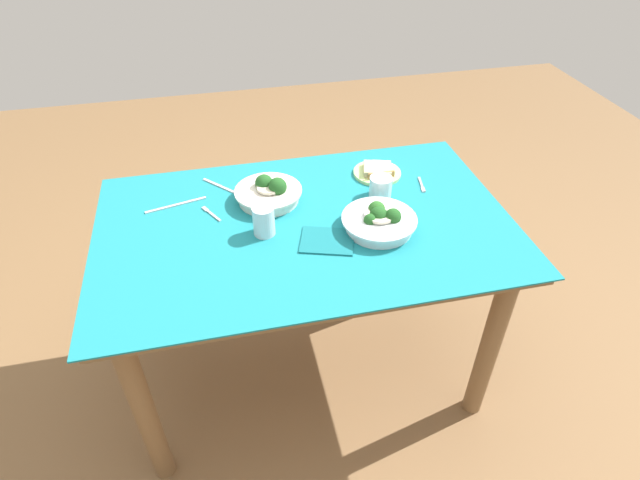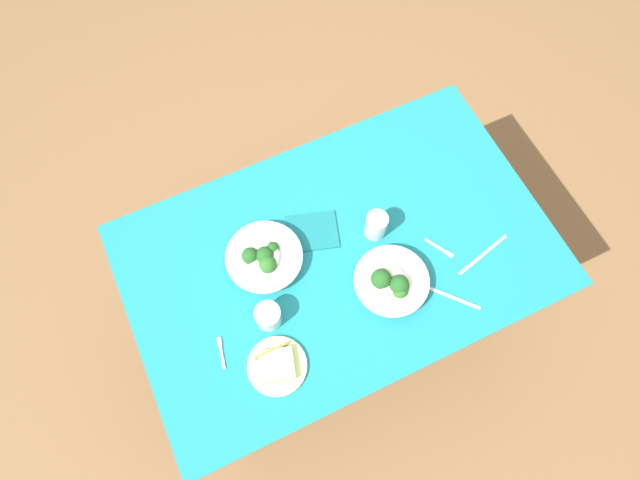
{
  "view_description": "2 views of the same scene",
  "coord_description": "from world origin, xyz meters",
  "px_view_note": "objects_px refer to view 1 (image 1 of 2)",
  "views": [
    {
      "loc": [
        -0.25,
        -1.35,
        1.78
      ],
      "look_at": [
        0.03,
        -0.11,
        0.76
      ],
      "focal_mm": 29.0,
      "sensor_mm": 36.0,
      "label": 1
    },
    {
      "loc": [
        0.32,
        0.53,
        2.35
      ],
      "look_at": [
        0.04,
        -0.07,
        0.76
      ],
      "focal_mm": 29.73,
      "sensor_mm": 36.0,
      "label": 2
    }
  ],
  "objects_px": {
    "water_glass_side": "(264,221)",
    "table_knife_right": "(223,188)",
    "water_glass_center": "(381,187)",
    "broccoli_bowl_near": "(379,221)",
    "broccoli_bowl_far": "(269,192)",
    "fork_by_far_bowl": "(422,185)",
    "fork_by_near_bowl": "(211,213)",
    "bread_side_plate": "(377,172)",
    "napkin_folded_upper": "(327,241)",
    "table_knife_left": "(176,205)"
  },
  "relations": [
    {
      "from": "fork_by_far_bowl",
      "to": "fork_by_near_bowl",
      "type": "xyz_separation_m",
      "value": [
        -0.76,
        -0.01,
        0.0
      ]
    },
    {
      "from": "broccoli_bowl_far",
      "to": "fork_by_near_bowl",
      "type": "relative_size",
      "value": 2.4
    },
    {
      "from": "broccoli_bowl_far",
      "to": "water_glass_side",
      "type": "relative_size",
      "value": 2.36
    },
    {
      "from": "fork_by_far_bowl",
      "to": "fork_by_near_bowl",
      "type": "bearing_deg",
      "value": -78.64
    },
    {
      "from": "table_knife_left",
      "to": "broccoli_bowl_near",
      "type": "bearing_deg",
      "value": 143.06
    },
    {
      "from": "broccoli_bowl_near",
      "to": "table_knife_left",
      "type": "bearing_deg",
      "value": 156.63
    },
    {
      "from": "water_glass_side",
      "to": "table_knife_left",
      "type": "relative_size",
      "value": 0.47
    },
    {
      "from": "fork_by_near_bowl",
      "to": "table_knife_right",
      "type": "height_order",
      "value": "same"
    },
    {
      "from": "fork_by_far_bowl",
      "to": "table_knife_left",
      "type": "bearing_deg",
      "value": -83.71
    },
    {
      "from": "water_glass_side",
      "to": "fork_by_far_bowl",
      "type": "height_order",
      "value": "water_glass_side"
    },
    {
      "from": "water_glass_center",
      "to": "table_knife_right",
      "type": "xyz_separation_m",
      "value": [
        -0.54,
        0.17,
        -0.04
      ]
    },
    {
      "from": "bread_side_plate",
      "to": "water_glass_side",
      "type": "xyz_separation_m",
      "value": [
        -0.47,
        -0.27,
        0.04
      ]
    },
    {
      "from": "water_glass_center",
      "to": "water_glass_side",
      "type": "bearing_deg",
      "value": -163.89
    },
    {
      "from": "water_glass_side",
      "to": "table_knife_right",
      "type": "height_order",
      "value": "water_glass_side"
    },
    {
      "from": "broccoli_bowl_near",
      "to": "water_glass_center",
      "type": "distance_m",
      "value": 0.19
    },
    {
      "from": "broccoli_bowl_near",
      "to": "water_glass_center",
      "type": "xyz_separation_m",
      "value": [
        0.06,
        0.18,
        0.01
      ]
    },
    {
      "from": "bread_side_plate",
      "to": "broccoli_bowl_near",
      "type": "bearing_deg",
      "value": -106.78
    },
    {
      "from": "water_glass_side",
      "to": "fork_by_far_bowl",
      "type": "xyz_separation_m",
      "value": [
        0.6,
        0.15,
        -0.05
      ]
    },
    {
      "from": "water_glass_side",
      "to": "napkin_folded_upper",
      "type": "height_order",
      "value": "water_glass_side"
    },
    {
      "from": "water_glass_center",
      "to": "fork_by_near_bowl",
      "type": "height_order",
      "value": "water_glass_center"
    },
    {
      "from": "broccoli_bowl_near",
      "to": "table_knife_right",
      "type": "height_order",
      "value": "broccoli_bowl_near"
    },
    {
      "from": "bread_side_plate",
      "to": "water_glass_center",
      "type": "xyz_separation_m",
      "value": [
        -0.03,
        -0.14,
        0.03
      ]
    },
    {
      "from": "broccoli_bowl_near",
      "to": "napkin_folded_upper",
      "type": "height_order",
      "value": "broccoli_bowl_near"
    },
    {
      "from": "water_glass_side",
      "to": "table_knife_right",
      "type": "distance_m",
      "value": 0.32
    },
    {
      "from": "water_glass_center",
      "to": "fork_by_far_bowl",
      "type": "distance_m",
      "value": 0.18
    },
    {
      "from": "water_glass_center",
      "to": "napkin_folded_upper",
      "type": "bearing_deg",
      "value": -139.06
    },
    {
      "from": "broccoli_bowl_near",
      "to": "water_glass_side",
      "type": "xyz_separation_m",
      "value": [
        -0.37,
        0.06,
        0.02
      ]
    },
    {
      "from": "fork_by_far_bowl",
      "to": "table_knife_right",
      "type": "relative_size",
      "value": 0.49
    },
    {
      "from": "bread_side_plate",
      "to": "napkin_folded_upper",
      "type": "relative_size",
      "value": 1.07
    },
    {
      "from": "broccoli_bowl_far",
      "to": "table_knife_right",
      "type": "xyz_separation_m",
      "value": [
        -0.15,
        0.11,
        -0.03
      ]
    },
    {
      "from": "water_glass_side",
      "to": "napkin_folded_upper",
      "type": "relative_size",
      "value": 0.6
    },
    {
      "from": "bread_side_plate",
      "to": "water_glass_center",
      "type": "bearing_deg",
      "value": -103.85
    },
    {
      "from": "broccoli_bowl_near",
      "to": "water_glass_side",
      "type": "height_order",
      "value": "water_glass_side"
    },
    {
      "from": "napkin_folded_upper",
      "to": "broccoli_bowl_far",
      "type": "bearing_deg",
      "value": 117.99
    },
    {
      "from": "water_glass_side",
      "to": "napkin_folded_upper",
      "type": "distance_m",
      "value": 0.21
    },
    {
      "from": "fork_by_near_bowl",
      "to": "table_knife_left",
      "type": "bearing_deg",
      "value": 26.68
    },
    {
      "from": "broccoli_bowl_near",
      "to": "fork_by_far_bowl",
      "type": "relative_size",
      "value": 2.49
    },
    {
      "from": "water_glass_center",
      "to": "water_glass_side",
      "type": "height_order",
      "value": "water_glass_side"
    },
    {
      "from": "broccoli_bowl_near",
      "to": "fork_by_near_bowl",
      "type": "bearing_deg",
      "value": 159.16
    },
    {
      "from": "napkin_folded_upper",
      "to": "table_knife_right",
      "type": "bearing_deg",
      "value": 127.73
    },
    {
      "from": "broccoli_bowl_far",
      "to": "broccoli_bowl_near",
      "type": "bearing_deg",
      "value": -36.74
    },
    {
      "from": "bread_side_plate",
      "to": "table_knife_left",
      "type": "height_order",
      "value": "bread_side_plate"
    },
    {
      "from": "fork_by_near_bowl",
      "to": "table_knife_right",
      "type": "relative_size",
      "value": 0.49
    },
    {
      "from": "table_knife_right",
      "to": "water_glass_side",
      "type": "bearing_deg",
      "value": 158.69
    },
    {
      "from": "bread_side_plate",
      "to": "water_glass_center",
      "type": "height_order",
      "value": "water_glass_center"
    },
    {
      "from": "water_glass_center",
      "to": "table_knife_right",
      "type": "distance_m",
      "value": 0.57
    },
    {
      "from": "water_glass_side",
      "to": "table_knife_left",
      "type": "bearing_deg",
      "value": 141.37
    },
    {
      "from": "water_glass_side",
      "to": "broccoli_bowl_far",
      "type": "bearing_deg",
      "value": 77.26
    },
    {
      "from": "broccoli_bowl_near",
      "to": "water_glass_center",
      "type": "relative_size",
      "value": 3.07
    },
    {
      "from": "bread_side_plate",
      "to": "table_knife_right",
      "type": "bearing_deg",
      "value": 176.7
    }
  ]
}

